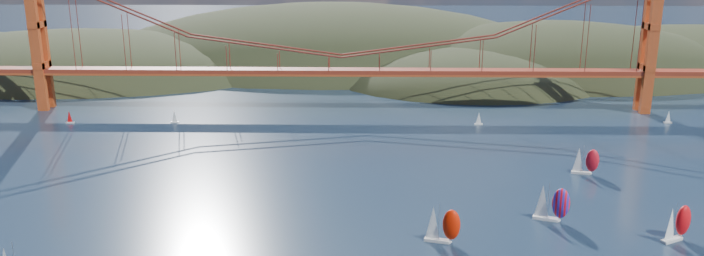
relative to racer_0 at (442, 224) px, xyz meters
name	(u,v)px	position (x,y,z in m)	size (l,w,h in m)	color
headlands	(430,88)	(17.68, 220.91, -16.91)	(725.00, 225.00, 96.00)	black
bridge	(337,30)	(-29.02, 122.63, 27.78)	(552.00, 12.00, 55.00)	maroon
racer_0	(442,224)	(0.00, 0.00, 0.00)	(8.40, 4.88, 9.42)	silver
racer_1	(677,223)	(54.25, 2.03, 0.00)	(8.32, 6.36, 9.41)	silver
racer_3	(585,161)	(47.22, 47.76, -0.32)	(7.79, 4.25, 8.73)	silver
racer_rwb	(551,203)	(28.28, 13.12, 0.23)	(8.87, 5.71, 9.92)	white
distant_boat_2	(69,117)	(-128.66, 100.57, -2.04)	(3.00, 2.00, 4.70)	silver
distant_boat_3	(174,117)	(-89.43, 101.84, -2.04)	(3.00, 2.00, 4.70)	silver
distant_boat_4	(668,117)	(95.90, 105.17, -2.04)	(3.00, 2.00, 4.70)	silver
distant_boat_8	(479,119)	(24.45, 101.41, -2.04)	(3.00, 2.00, 4.70)	silver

